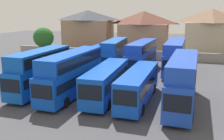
# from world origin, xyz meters

# --- Properties ---
(ground) EXTENTS (140.00, 140.00, 0.00)m
(ground) POSITION_xyz_m (0.00, 18.00, 0.00)
(ground) COLOR #424247
(depot_boundary_wall) EXTENTS (56.00, 0.50, 1.80)m
(depot_boundary_wall) POSITION_xyz_m (0.00, 24.38, 0.90)
(depot_boundary_wall) COLOR gray
(depot_boundary_wall) RESTS_ON ground
(bus_1) EXTENTS (2.78, 10.67, 4.98)m
(bus_1) POSITION_xyz_m (-7.98, 0.21, 2.80)
(bus_1) COLOR blue
(bus_1) RESTS_ON ground
(bus_2) EXTENTS (3.17, 11.92, 4.94)m
(bus_2) POSITION_xyz_m (-3.82, 0.07, 2.78)
(bus_2) COLOR blue
(bus_2) RESTS_ON ground
(bus_3) EXTENTS (2.80, 11.06, 3.49)m
(bus_3) POSITION_xyz_m (0.17, 0.32, 1.99)
(bus_3) COLOR blue
(bus_3) RESTS_ON ground
(bus_4) EXTENTS (2.80, 11.21, 3.36)m
(bus_4) POSITION_xyz_m (3.78, 0.02, 1.92)
(bus_4) COLOR blue
(bus_4) RESTS_ON ground
(bus_5) EXTENTS (3.06, 11.71, 5.05)m
(bus_5) POSITION_xyz_m (8.19, -0.09, 2.84)
(bus_5) COLOR blue
(bus_5) RESTS_ON ground
(bus_6) EXTENTS (2.72, 10.89, 3.45)m
(bus_6) POSITION_xyz_m (-6.41, 14.12, 1.97)
(bus_6) COLOR blue
(bus_6) RESTS_ON ground
(bus_7) EXTENTS (2.96, 10.71, 4.88)m
(bus_7) POSITION_xyz_m (-2.78, 14.22, 2.75)
(bus_7) COLOR blue
(bus_7) RESTS_ON ground
(bus_8) EXTENTS (3.41, 11.91, 4.75)m
(bus_8) POSITION_xyz_m (1.71, 14.24, 2.68)
(bus_8) COLOR blue
(bus_8) RESTS_ON ground
(bus_9) EXTENTS (2.99, 11.78, 4.93)m
(bus_9) POSITION_xyz_m (6.78, 14.67, 2.78)
(bus_9) COLOR blue
(bus_9) RESTS_ON ground
(house_terrace_left) EXTENTS (11.55, 6.94, 9.69)m
(house_terrace_left) POSITION_xyz_m (-14.37, 31.99, 4.93)
(house_terrace_left) COLOR #9E7A60
(house_terrace_left) RESTS_ON ground
(house_terrace_centre) EXTENTS (11.24, 7.15, 9.50)m
(house_terrace_centre) POSITION_xyz_m (-1.01, 32.52, 4.85)
(house_terrace_centre) COLOR #9E7A60
(house_terrace_centre) RESTS_ON ground
(house_terrace_right) EXTENTS (11.00, 8.32, 10.01)m
(house_terrace_right) POSITION_xyz_m (13.30, 32.88, 5.10)
(house_terrace_right) COLOR #C6B293
(house_terrace_right) RESTS_ON ground
(tree_behind_wall) EXTENTS (4.21, 4.21, 6.22)m
(tree_behind_wall) POSITION_xyz_m (-20.16, 21.38, 4.09)
(tree_behind_wall) COLOR brown
(tree_behind_wall) RESTS_ON ground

